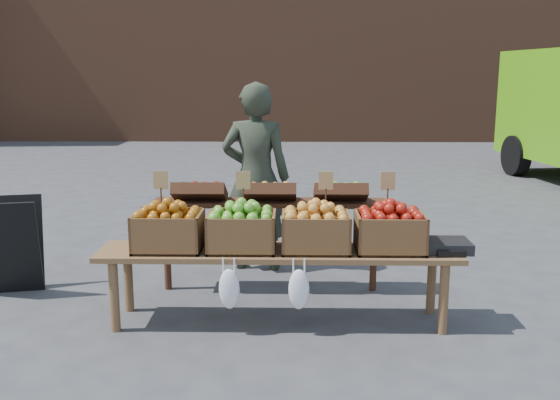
# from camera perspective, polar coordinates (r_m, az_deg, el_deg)

# --- Properties ---
(ground) EXTENTS (80.00, 80.00, 0.00)m
(ground) POSITION_cam_1_polar(r_m,az_deg,el_deg) (4.74, 10.55, -11.89)
(ground) COLOR #3E3E40
(vendor) EXTENTS (0.68, 0.48, 1.79)m
(vendor) POSITION_cam_1_polar(r_m,az_deg,el_deg) (5.95, -2.23, 2.10)
(vendor) COLOR #2B3225
(vendor) RESTS_ON ground
(chalkboard_sign) EXTENTS (0.61, 0.42, 0.84)m
(chalkboard_sign) POSITION_cam_1_polar(r_m,az_deg,el_deg) (5.86, -23.65, -3.80)
(chalkboard_sign) COLOR black
(chalkboard_sign) RESTS_ON ground
(back_table) EXTENTS (2.10, 0.44, 1.04)m
(back_table) POSITION_cam_1_polar(r_m,az_deg,el_deg) (5.39, -0.92, -2.97)
(back_table) COLOR #3B1F12
(back_table) RESTS_ON ground
(display_bench) EXTENTS (2.70, 0.56, 0.57)m
(display_bench) POSITION_cam_1_polar(r_m,az_deg,el_deg) (4.77, -0.12, -7.87)
(display_bench) COLOR brown
(display_bench) RESTS_ON ground
(crate_golden_apples) EXTENTS (0.50, 0.40, 0.28)m
(crate_golden_apples) POSITION_cam_1_polar(r_m,az_deg,el_deg) (4.74, -10.16, -2.83)
(crate_golden_apples) COLOR #9C6310
(crate_golden_apples) RESTS_ON display_bench
(crate_russet_pears) EXTENTS (0.50, 0.40, 0.28)m
(crate_russet_pears) POSITION_cam_1_polar(r_m,az_deg,el_deg) (4.66, -3.51, -2.90)
(crate_russet_pears) COLOR #488B22
(crate_russet_pears) RESTS_ON display_bench
(crate_red_apples) EXTENTS (0.50, 0.40, 0.28)m
(crate_red_apples) POSITION_cam_1_polar(r_m,az_deg,el_deg) (4.65, 3.27, -2.93)
(crate_red_apples) COLOR gold
(crate_red_apples) RESTS_ON display_bench
(crate_green_apples) EXTENTS (0.50, 0.40, 0.28)m
(crate_green_apples) POSITION_cam_1_polar(r_m,az_deg,el_deg) (4.70, 9.99, -2.93)
(crate_green_apples) COLOR #740A05
(crate_green_apples) RESTS_ON display_bench
(weighing_scale) EXTENTS (0.34, 0.30, 0.08)m
(weighing_scale) POSITION_cam_1_polar(r_m,az_deg,el_deg) (4.81, 14.97, -4.05)
(weighing_scale) COLOR black
(weighing_scale) RESTS_ON display_bench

